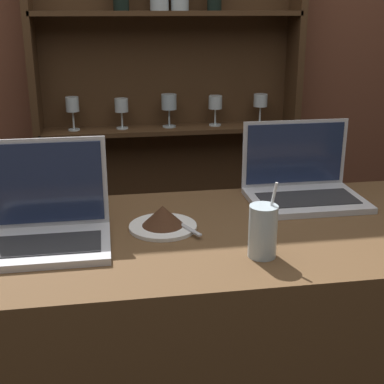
{
  "coord_description": "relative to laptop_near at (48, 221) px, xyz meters",
  "views": [
    {
      "loc": [
        -0.15,
        -0.97,
        1.62
      ],
      "look_at": [
        0.06,
        0.36,
        1.15
      ],
      "focal_mm": 50.0,
      "sensor_mm": 36.0,
      "label": 1
    }
  ],
  "objects": [
    {
      "name": "laptop_far",
      "position": [
        0.75,
        0.21,
        -0.01
      ],
      "size": [
        0.34,
        0.25,
        0.23
      ],
      "color": "silver",
      "rests_on": "bar_counter"
    },
    {
      "name": "water_glass",
      "position": [
        0.51,
        -0.16,
        0.01
      ],
      "size": [
        0.07,
        0.07,
        0.18
      ],
      "color": "silver",
      "rests_on": "bar_counter"
    },
    {
      "name": "back_wall",
      "position": [
        0.31,
        1.2,
        0.24
      ],
      "size": [
        7.0,
        0.06,
        2.7
      ],
      "color": "brown",
      "rests_on": "ground_plane"
    },
    {
      "name": "laptop_near",
      "position": [
        0.0,
        0.0,
        0.0
      ],
      "size": [
        0.3,
        0.23,
        0.26
      ],
      "color": "silver",
      "rests_on": "bar_counter"
    },
    {
      "name": "back_shelf",
      "position": [
        0.44,
        1.12,
        -0.05
      ],
      "size": [
        1.17,
        0.18,
        1.99
      ],
      "color": "#472D19",
      "rests_on": "ground_plane"
    },
    {
      "name": "cake_plate",
      "position": [
        0.29,
        0.04,
        -0.03
      ],
      "size": [
        0.18,
        0.18,
        0.07
      ],
      "color": "white",
      "rests_on": "bar_counter"
    }
  ]
}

